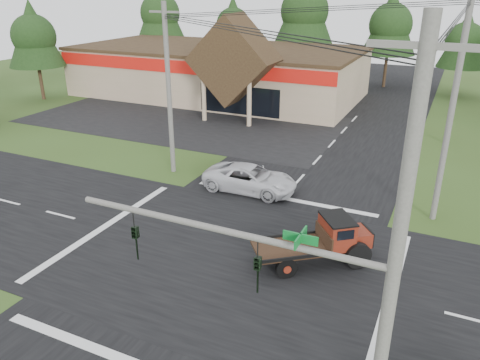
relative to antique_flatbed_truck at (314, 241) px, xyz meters
The scene contains 18 objects.
ground 3.88m from the antique_flatbed_truck, 160.73° to the right, with size 120.00×120.00×0.00m, color #324518.
road_ns 3.88m from the antique_flatbed_truck, 160.73° to the right, with size 12.00×120.00×0.02m, color black.
road_ew 3.88m from the antique_flatbed_truck, 160.73° to the right, with size 120.00×12.00×0.02m, color black.
parking_apron 24.98m from the antique_flatbed_truck, 134.60° to the left, with size 28.00×14.00×0.02m, color black.
cvs_building 34.29m from the antique_flatbed_truck, 124.16° to the left, with size 30.40×18.20×9.19m.
traffic_signal_mast 9.63m from the antique_flatbed_truck, 75.27° to the right, with size 8.12×0.24×7.00m.
utility_pole_nr 10.63m from the antique_flatbed_truck, 65.50° to the right, with size 2.00×0.30×11.00m.
utility_pole_nw 14.04m from the antique_flatbed_truck, 149.57° to the left, with size 2.00×0.30×10.50m.
utility_pole_ne 9.44m from the antique_flatbed_truck, 56.51° to the left, with size 2.00×0.30×11.50m.
utility_pole_n 21.75m from the antique_flatbed_truck, 77.83° to the left, with size 2.00×0.30×11.20m.
tree_row_a 51.72m from the antique_flatbed_truck, 130.85° to the left, with size 6.72×6.72×12.12m.
tree_row_b 47.40m from the antique_flatbed_truck, 119.98° to the left, with size 5.60×5.60×10.10m.
tree_row_c 42.69m from the antique_flatbed_truck, 108.78° to the left, with size 7.28×7.28×13.13m.
tree_row_d 41.40m from the antique_flatbed_truck, 94.94° to the left, with size 6.16×6.16×11.11m.
tree_row_e 39.34m from the antique_flatbed_truck, 83.41° to the left, with size 5.04×5.04×9.09m.
tree_side_w 40.57m from the antique_flatbed_truck, 152.15° to the left, with size 5.60×5.60×10.10m.
antique_flatbed_truck is the anchor object (origin of this frame).
white_pickup 8.28m from the antique_flatbed_truck, 133.34° to the left, with size 2.55×5.52×1.53m, color silver.
Camera 1 is at (8.06, -16.11, 11.34)m, focal length 35.00 mm.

